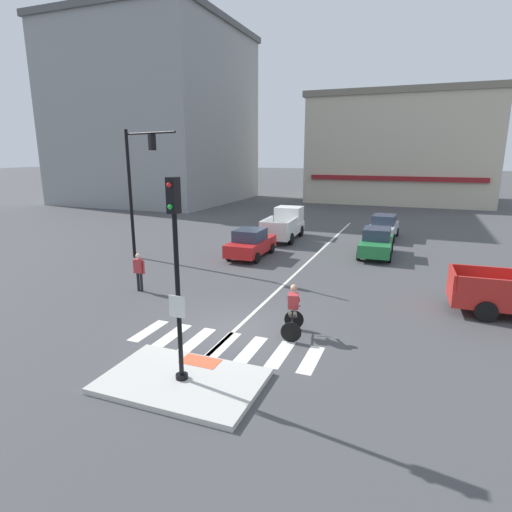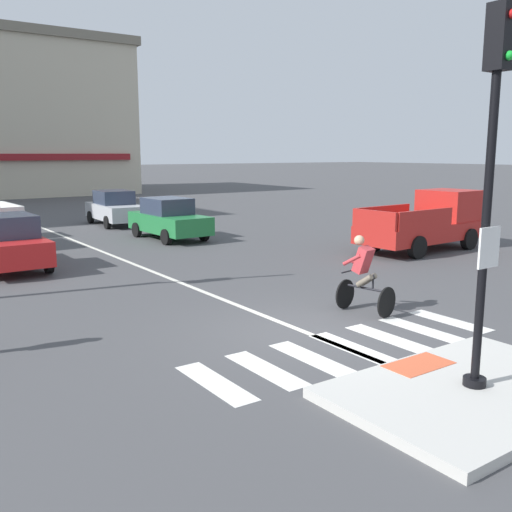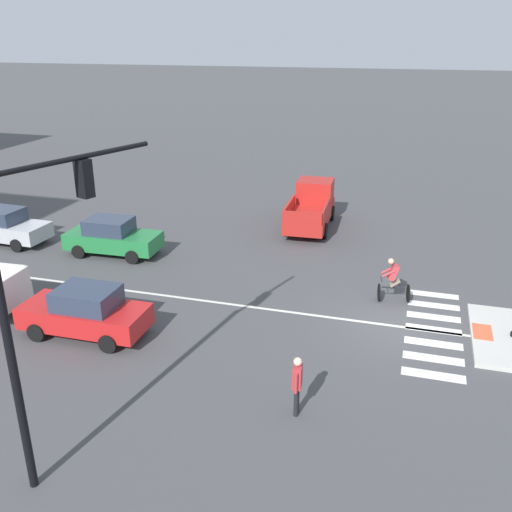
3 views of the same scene
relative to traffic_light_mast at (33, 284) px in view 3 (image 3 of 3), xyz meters
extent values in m
plane|color=#474749|center=(9.00, -7.01, -4.53)|extent=(300.00, 300.00, 0.00)
cube|color=#DB5B38|center=(9.00, -9.62, -4.38)|extent=(1.10, 0.60, 0.01)
cube|color=silver|center=(6.20, -8.11, -4.53)|extent=(0.44, 1.80, 0.01)
cube|color=silver|center=(7.13, -8.11, -4.53)|extent=(0.44, 1.80, 0.01)
cube|color=silver|center=(8.07, -8.11, -4.53)|extent=(0.44, 1.80, 0.01)
cube|color=silver|center=(9.00, -8.11, -4.53)|extent=(0.44, 1.80, 0.01)
cube|color=silver|center=(9.94, -8.11, -4.53)|extent=(0.44, 1.80, 0.01)
cube|color=silver|center=(10.87, -8.11, -4.53)|extent=(0.44, 1.80, 0.01)
cube|color=silver|center=(11.81, -8.11, -4.53)|extent=(0.44, 1.80, 0.01)
cube|color=silver|center=(8.89, 2.99, -4.53)|extent=(0.14, 28.00, 0.01)
cylinder|color=black|center=(-0.67, 0.22, -1.00)|extent=(0.18, 0.18, 7.06)
cylinder|color=black|center=(1.25, -0.42, 2.28)|extent=(3.88, 1.39, 0.11)
cube|color=black|center=(1.44, -0.48, 1.83)|extent=(0.34, 0.37, 0.80)
sphere|color=gold|center=(1.50, -0.32, 1.83)|extent=(0.12, 0.12, 0.12)
cube|color=#237A3D|center=(12.19, 5.52, -3.88)|extent=(1.84, 4.15, 0.70)
cube|color=#2D384C|center=(12.18, 5.67, -3.21)|extent=(1.54, 1.95, 0.64)
cylinder|color=black|center=(13.06, 4.28, -4.23)|extent=(0.20, 0.61, 0.60)
cylinder|color=black|center=(11.40, 4.22, -4.23)|extent=(0.20, 0.61, 0.60)
cylinder|color=black|center=(12.98, 6.82, -4.23)|extent=(0.20, 0.61, 0.60)
cylinder|color=black|center=(11.31, 6.76, -4.23)|extent=(0.20, 0.61, 0.60)
cube|color=red|center=(5.51, 2.77, -3.88)|extent=(1.74, 4.12, 0.70)
cube|color=#2D384C|center=(5.51, 2.62, -3.21)|extent=(1.50, 1.91, 0.64)
cylinder|color=black|center=(4.67, 4.04, -4.23)|extent=(0.19, 0.60, 0.60)
cylinder|color=black|center=(6.33, 4.05, -4.23)|extent=(0.19, 0.60, 0.60)
cylinder|color=black|center=(4.69, 1.50, -4.23)|extent=(0.19, 0.60, 0.60)
cylinder|color=black|center=(6.36, 1.51, -4.23)|extent=(0.19, 0.60, 0.60)
cube|color=silver|center=(12.10, 11.11, -3.88)|extent=(1.85, 4.16, 0.70)
cube|color=#2D384C|center=(12.10, 11.26, -3.21)|extent=(1.55, 1.95, 0.64)
cylinder|color=black|center=(12.88, 9.80, -4.23)|extent=(0.20, 0.61, 0.60)
cylinder|color=black|center=(11.22, 9.87, -4.23)|extent=(0.20, 0.61, 0.60)
cube|color=red|center=(18.22, -2.08, -3.85)|extent=(5.19, 2.15, 0.60)
cube|color=red|center=(19.82, -2.00, -3.00)|extent=(1.79, 1.88, 1.10)
cube|color=#2D384C|center=(20.65, -1.96, -2.92)|extent=(0.16, 1.62, 0.60)
cube|color=red|center=(17.16, -1.24, -3.25)|extent=(2.81, 0.26, 0.60)
cube|color=red|center=(17.25, -3.02, -3.25)|extent=(2.81, 0.26, 0.60)
cube|color=red|center=(15.73, -2.20, -3.25)|extent=(0.19, 1.80, 0.60)
cylinder|color=black|center=(19.76, -1.09, -4.15)|extent=(0.77, 0.28, 0.76)
cylinder|color=black|center=(19.85, -2.91, -4.15)|extent=(0.77, 0.28, 0.76)
cylinder|color=black|center=(16.78, -1.24, -4.15)|extent=(0.77, 0.28, 0.76)
cylinder|color=black|center=(16.87, -3.06, -4.15)|extent=(0.77, 0.28, 0.76)
cube|color=white|center=(5.83, 5.67, -3.25)|extent=(1.80, 0.19, 0.60)
cylinder|color=black|center=(6.69, 6.81, -4.15)|extent=(0.28, 0.77, 0.76)
cylinder|color=black|center=(10.71, -6.16, -4.20)|extent=(0.66, 0.17, 0.66)
cylinder|color=black|center=(10.92, -7.19, -4.20)|extent=(0.66, 0.17, 0.66)
cylinder|color=black|center=(10.81, -6.67, -3.98)|extent=(0.22, 0.89, 0.05)
cylinder|color=black|center=(10.85, -6.85, -3.80)|extent=(0.04, 0.04, 0.30)
cylinder|color=black|center=(10.72, -6.21, -3.68)|extent=(0.44, 0.12, 0.04)
cylinder|color=#6B6051|center=(10.74, -6.71, -3.80)|extent=(0.20, 0.41, 0.33)
cylinder|color=#6B6051|center=(10.90, -6.68, -3.80)|extent=(0.20, 0.41, 0.33)
cube|color=#B73338|center=(10.80, -6.59, -3.37)|extent=(0.41, 0.44, 0.60)
sphere|color=tan|center=(10.77, -6.48, -2.96)|extent=(0.22, 0.22, 0.22)
cylinder|color=#B73338|center=(10.60, -6.45, -3.37)|extent=(0.17, 0.46, 0.31)
cylinder|color=#B73338|center=(10.92, -6.39, -3.37)|extent=(0.17, 0.46, 0.31)
cylinder|color=black|center=(3.27, -4.72, -4.12)|extent=(0.12, 0.12, 0.82)
cylinder|color=black|center=(3.43, -4.70, -4.12)|extent=(0.12, 0.12, 0.82)
cube|color=#B73338|center=(3.35, -4.71, -3.41)|extent=(0.38, 0.25, 0.60)
cylinder|color=#B73338|center=(3.12, -4.73, -3.46)|extent=(0.09, 0.09, 0.56)
cylinder|color=#B73338|center=(3.58, -4.69, -3.46)|extent=(0.09, 0.09, 0.56)
sphere|color=beige|center=(3.35, -4.71, -2.97)|extent=(0.22, 0.22, 0.22)
camera|label=1|loc=(14.37, -19.03, 1.30)|focal=29.48mm
camera|label=2|loc=(2.07, -15.12, -1.12)|focal=40.06mm
camera|label=3|loc=(-8.57, -7.13, 4.63)|focal=39.77mm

